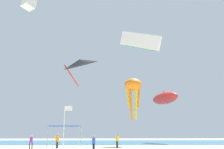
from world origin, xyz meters
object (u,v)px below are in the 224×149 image
Objects in this scene: kite_octopus_orange at (133,87)px; person_rightmost at (94,142)px; person_leftmost at (57,140)px; canopy_tent at (66,127)px; kite_delta_black at (80,62)px; person_central at (31,141)px; kite_parafoil_white at (140,41)px; kite_inflatable_red at (165,98)px; banner_flag at (65,127)px; person_near_tent at (117,139)px.

person_rightmost is at bearing -111.64° from kite_octopus_orange.
kite_octopus_orange reaches higher than person_leftmost.
kite_delta_black is at bearing 21.67° from canopy_tent.
canopy_tent reaches higher than person_leftmost.
kite_octopus_orange is at bearing 53.94° from canopy_tent.
person_rightmost is (2.86, 2.47, -1.54)m from canopy_tent.
canopy_tent is 0.49× the size of kite_octopus_orange.
person_central is at bearing 136.41° from canopy_tent.
canopy_tent is at bearing -110.48° from kite_parafoil_white.
canopy_tent is 1.69× the size of person_leftmost.
person_leftmost reaches higher than person_central.
kite_inflatable_red is 25.05m from kite_delta_black.
person_leftmost is 0.33× the size of kite_delta_black.
kite_octopus_orange is (7.57, 18.70, 6.44)m from banner_flag.
kite_octopus_orange is 13.35m from kite_delta_black.
kite_delta_black is (-7.52, -4.59, -4.31)m from kite_parafoil_white.
banner_flag reaches higher than person_rightmost.
kite_octopus_orange is (8.51, 11.69, 6.34)m from canopy_tent.
kite_delta_black is at bearing -133.91° from person_leftmost.
kite_inflatable_red is (15.64, 20.98, 5.80)m from canopy_tent.
banner_flag is (2.78, -13.02, 1.33)m from person_leftmost.
kite_parafoil_white is 8.35m from kite_octopus_orange.
person_near_tent is 0.98× the size of person_leftmost.
person_leftmost is (-1.84, 6.01, -1.43)m from canopy_tent.
banner_flag is 0.79× the size of kite_parafoil_white.
person_rightmost is 14.52m from kite_parafoil_white.
kite_delta_black is at bearing 124.55° from kite_inflatable_red.
person_leftmost is at bearing 25.47° from person_rightmost.
canopy_tent is 1.91× the size of person_central.
kite_octopus_orange reaches higher than kite_inflatable_red.
kite_octopus_orange is 1.15× the size of kite_delta_black.
person_leftmost is 16.73m from kite_parafoil_white.
kite_inflatable_red is at bearing 62.37° from kite_octopus_orange.
kite_inflatable_red reaches higher than banner_flag.
person_leftmost is at bearing 80.41° from person_near_tent.
kite_parafoil_white is (-6.86, -15.89, 5.66)m from kite_inflatable_red.
person_near_tent is at bearing 51.80° from canopy_tent.
kite_inflatable_red is (17.48, 14.97, 7.23)m from person_leftmost.
kite_parafoil_white is 9.81m from kite_delta_black.
kite_octopus_orange is at bearing 122.12° from kite_inflatable_red.
person_central is (-4.65, 4.43, -1.55)m from canopy_tent.
kite_octopus_orange is (2.74, 4.36, 7.79)m from person_near_tent.
person_leftmost is 14.14m from kite_octopus_orange.
kite_inflatable_red is 1.49× the size of kite_delta_black.
person_rightmost reaches higher than person_central.
kite_parafoil_white is at bearing -146.11° from person_near_tent.
canopy_tent is 15.79m from kite_octopus_orange.
person_near_tent reaches higher than person_rightmost.
kite_inflatable_red is (14.70, 27.99, 5.90)m from banner_flag.
kite_delta_black reaches higher than person_near_tent.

